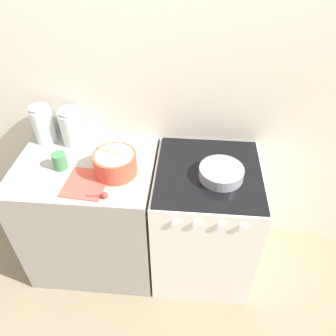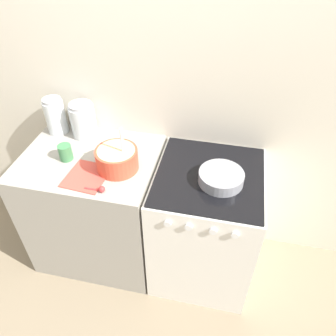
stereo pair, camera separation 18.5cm
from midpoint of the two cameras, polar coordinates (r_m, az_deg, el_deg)
ground_plane at (r=2.43m, az=-1.59°, el=-21.28°), size 12.00×12.00×0.00m
wall_back at (r=2.05m, az=2.42°, el=13.20°), size 4.67×0.05×2.40m
countertop_cabinet at (r=2.34m, az=-9.90°, el=-6.78°), size 0.83×0.66×0.88m
stove at (r=2.22m, az=8.77°, el=-9.86°), size 0.64×0.68×0.88m
mixing_bowl at (r=1.89m, az=-6.15°, el=1.64°), size 0.25×0.25×0.28m
baking_pan at (r=1.85m, az=12.08°, el=-1.68°), size 0.25×0.25×0.07m
storage_jar_left at (r=2.27m, az=-16.75°, el=8.28°), size 0.13×0.13×0.24m
storage_jar_middle at (r=2.20m, az=-12.17°, el=7.75°), size 0.16×0.16×0.23m
tin_can at (r=2.03m, az=-14.99°, el=2.55°), size 0.08×0.08×0.10m
recipe_page at (r=1.90m, az=-11.28°, el=-1.53°), size 0.25×0.27×0.01m
measuring_spoon at (r=1.79m, az=-8.94°, el=-3.81°), size 0.12×0.04×0.04m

